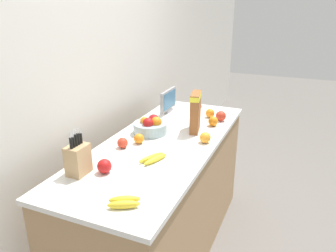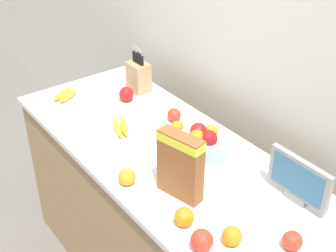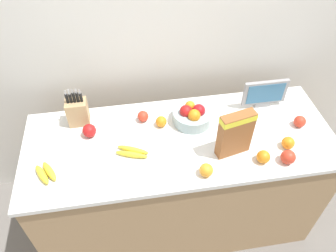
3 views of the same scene
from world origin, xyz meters
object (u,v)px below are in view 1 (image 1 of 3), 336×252
at_px(small_monitor, 168,100).
at_px(apple_rear, 221,116).
at_px(knife_block, 78,159).
at_px(apple_near_bananas, 104,166).
at_px(cereal_box, 195,110).
at_px(orange_front_left, 205,138).
at_px(orange_front_center, 139,139).
at_px(apple_front, 198,106).
at_px(apple_by_knife_block, 123,143).
at_px(orange_mid_right, 210,113).
at_px(banana_bunch_right, 124,202).
at_px(fruit_bowl, 151,126).
at_px(banana_bunch_left, 153,158).
at_px(orange_back_center, 213,121).

distance_m(small_monitor, apple_rear, 0.48).
distance_m(knife_block, apple_near_bananas, 0.15).
relative_size(knife_block, cereal_box, 0.93).
bearing_deg(cereal_box, knife_block, 143.50).
relative_size(orange_front_left, orange_front_center, 1.10).
relative_size(small_monitor, apple_front, 3.92).
height_order(apple_by_knife_block, orange_mid_right, orange_mid_right).
relative_size(knife_block, apple_front, 3.67).
distance_m(apple_by_knife_block, orange_front_left, 0.55).
xyz_separation_m(knife_block, orange_mid_right, (1.20, -0.40, -0.05)).
bearing_deg(small_monitor, banana_bunch_right, -165.46).
bearing_deg(fruit_bowl, orange_mid_right, -30.86).
xyz_separation_m(apple_by_knife_block, orange_mid_right, (0.81, -0.36, 0.00)).
relative_size(apple_front, orange_front_center, 1.06).
bearing_deg(small_monitor, banana_bunch_left, -162.54).
relative_size(apple_front, orange_front_left, 0.97).
height_order(apple_by_knife_block, orange_back_center, orange_back_center).
distance_m(small_monitor, banana_bunch_right, 1.40).
xyz_separation_m(orange_back_center, orange_front_center, (-0.52, 0.37, -0.00)).
height_order(knife_block, apple_front, knife_block).
bearing_deg(apple_by_knife_block, orange_front_left, -58.37).
relative_size(knife_block, apple_by_knife_block, 3.81).
relative_size(knife_block, apple_rear, 3.25).
xyz_separation_m(banana_bunch_right, orange_front_left, (0.85, -0.13, 0.02)).
bearing_deg(orange_back_center, apple_rear, -11.01).
distance_m(apple_front, apple_rear, 0.32).
xyz_separation_m(orange_front_left, orange_front_center, (-0.18, 0.41, -0.00)).
bearing_deg(knife_block, fruit_bowl, -8.38).
relative_size(fruit_bowl, orange_mid_right, 3.33).
bearing_deg(apple_rear, apple_front, 53.67).
height_order(fruit_bowl, orange_front_left, fruit_bowl).
bearing_deg(orange_front_center, banana_bunch_left, -134.27).
xyz_separation_m(knife_block, apple_by_knife_block, (0.39, -0.05, -0.06)).
bearing_deg(orange_mid_right, banana_bunch_right, 179.32).
bearing_deg(orange_back_center, apple_by_knife_block, 145.33).
xyz_separation_m(fruit_bowl, orange_front_center, (-0.20, -0.01, -0.02)).
bearing_deg(orange_back_center, apple_front, 35.69).
bearing_deg(orange_back_center, fruit_bowl, 130.60).
bearing_deg(cereal_box, banana_bunch_left, 160.18).
height_order(cereal_box, banana_bunch_left, cereal_box).
height_order(apple_near_bananas, apple_rear, same).
bearing_deg(orange_front_center, apple_front, -9.22).
distance_m(knife_block, apple_front, 1.37).
xyz_separation_m(cereal_box, apple_by_knife_block, (-0.48, 0.34, -0.12)).
distance_m(banana_bunch_right, apple_near_bananas, 0.35).
relative_size(cereal_box, apple_front, 3.94).
distance_m(apple_near_bananas, orange_back_center, 1.02).
bearing_deg(small_monitor, apple_front, -52.65).
relative_size(apple_rear, orange_back_center, 1.09).
relative_size(banana_bunch_left, orange_front_left, 2.63).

